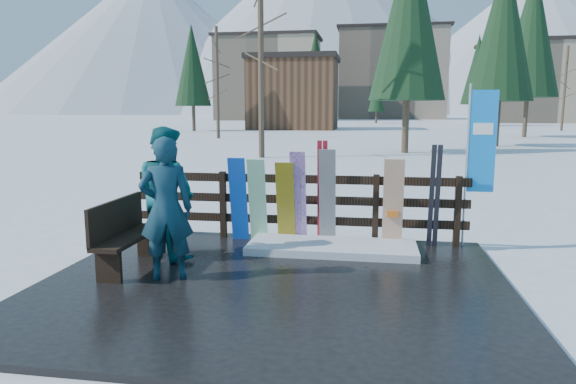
% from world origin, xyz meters
% --- Properties ---
extents(ground, '(700.00, 700.00, 0.00)m').
position_xyz_m(ground, '(0.00, 0.00, 0.00)').
color(ground, white).
rests_on(ground, ground).
extents(deck, '(6.00, 5.00, 0.08)m').
position_xyz_m(deck, '(0.00, 0.00, 0.04)').
color(deck, black).
rests_on(deck, ground).
extents(fence, '(5.60, 0.10, 1.15)m').
position_xyz_m(fence, '(0.00, 2.20, 0.74)').
color(fence, black).
rests_on(fence, deck).
extents(snow_patch, '(2.62, 1.00, 0.12)m').
position_xyz_m(snow_patch, '(0.63, 1.60, 0.14)').
color(snow_patch, white).
rests_on(snow_patch, deck).
extents(bench, '(0.41, 1.50, 0.97)m').
position_xyz_m(bench, '(-2.15, 0.26, 0.60)').
color(bench, black).
rests_on(bench, deck).
extents(snowboard_0, '(0.29, 0.29, 1.42)m').
position_xyz_m(snowboard_0, '(-0.97, 1.98, 0.79)').
color(snowboard_0, blue).
rests_on(snowboard_0, deck).
extents(snowboard_1, '(0.29, 0.29, 1.41)m').
position_xyz_m(snowboard_1, '(-0.64, 1.98, 0.78)').
color(snowboard_1, white).
rests_on(snowboard_1, deck).
extents(snowboard_2, '(0.30, 0.34, 1.36)m').
position_xyz_m(snowboard_2, '(-0.17, 1.98, 0.76)').
color(snowboard_2, yellow).
rests_on(snowboard_2, deck).
extents(snowboard_3, '(0.25, 0.37, 1.54)m').
position_xyz_m(snowboard_3, '(0.05, 1.98, 0.85)').
color(snowboard_3, silver).
rests_on(snowboard_3, deck).
extents(snowboard_4, '(0.27, 0.33, 1.58)m').
position_xyz_m(snowboard_4, '(0.52, 1.98, 0.87)').
color(snowboard_4, black).
rests_on(snowboard_4, deck).
extents(snowboard_5, '(0.32, 0.23, 1.44)m').
position_xyz_m(snowboard_5, '(1.57, 1.98, 0.80)').
color(snowboard_5, silver).
rests_on(snowboard_5, deck).
extents(ski_pair_a, '(0.16, 0.17, 1.71)m').
position_xyz_m(ski_pair_a, '(0.43, 2.05, 0.94)').
color(ski_pair_a, maroon).
rests_on(ski_pair_a, deck).
extents(ski_pair_b, '(0.17, 0.23, 1.66)m').
position_xyz_m(ski_pair_b, '(2.21, 2.05, 0.91)').
color(ski_pair_b, black).
rests_on(ski_pair_b, deck).
extents(rental_flag, '(0.45, 0.04, 2.60)m').
position_xyz_m(rental_flag, '(2.87, 2.25, 1.69)').
color(rental_flag, silver).
rests_on(rental_flag, deck).
extents(person_front, '(0.79, 0.64, 1.87)m').
position_xyz_m(person_front, '(-1.39, -0.07, 1.01)').
color(person_front, '#194D57').
rests_on(person_front, deck).
extents(person_back, '(1.19, 1.10, 1.96)m').
position_xyz_m(person_back, '(-1.78, 0.88, 1.06)').
color(person_back, '#0E585F').
rests_on(person_back, deck).
extents(resort_buildings, '(73.00, 87.60, 22.60)m').
position_xyz_m(resort_buildings, '(1.03, 115.41, 9.81)').
color(resort_buildings, tan).
rests_on(resort_buildings, ground).
extents(trees, '(42.09, 68.58, 13.27)m').
position_xyz_m(trees, '(4.70, 47.90, 5.85)').
color(trees, '#382B1E').
rests_on(trees, ground).
extents(mountains, '(520.00, 260.00, 120.00)m').
position_xyz_m(mountains, '(-10.50, 328.41, 50.20)').
color(mountains, white).
rests_on(mountains, ground).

